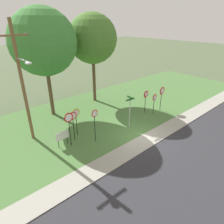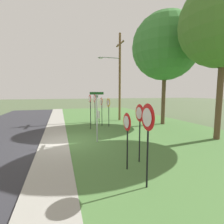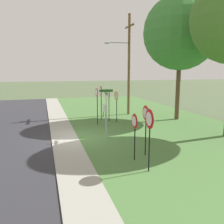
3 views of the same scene
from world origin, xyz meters
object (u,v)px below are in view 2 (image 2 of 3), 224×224
(utility_pole, at_px, (118,74))
(stop_sign_near_right, at_px, (95,103))
(street_name_post, at_px, (97,113))
(notice_board, at_px, (98,115))
(yield_sign_near_left, at_px, (139,119))
(yield_sign_far_left, at_px, (127,128))
(oak_tree_left, at_px, (165,47))
(stop_sign_near_left, at_px, (102,106))
(stop_sign_far_left, at_px, (90,105))
(stop_sign_far_center, at_px, (108,106))
(yield_sign_near_right, at_px, (147,125))

(utility_pole, bearing_deg, stop_sign_near_right, -58.44)
(street_name_post, relative_size, notice_board, 2.40)
(yield_sign_near_left, xyz_separation_m, notice_board, (-9.42, 0.36, -1.02))
(utility_pole, relative_size, notice_board, 7.30)
(yield_sign_near_left, relative_size, notice_board, 1.98)
(yield_sign_far_left, bearing_deg, oak_tree_left, 136.91)
(yield_sign_near_left, distance_m, utility_pole, 11.56)
(notice_board, bearing_deg, street_name_post, -14.98)
(stop_sign_near_left, distance_m, oak_tree_left, 7.89)
(notice_board, bearing_deg, utility_pole, 116.10)
(stop_sign_near_left, height_order, stop_sign_far_left, stop_sign_far_left)
(stop_sign_near_left, height_order, stop_sign_far_center, stop_sign_near_left)
(stop_sign_far_center, relative_size, yield_sign_near_right, 0.94)
(stop_sign_far_center, bearing_deg, yield_sign_far_left, -18.41)
(utility_pole, distance_m, oak_tree_left, 5.22)
(stop_sign_far_center, bearing_deg, stop_sign_near_left, -146.17)
(stop_sign_near_right, xyz_separation_m, stop_sign_far_center, (1.19, 0.98, -0.26))
(stop_sign_near_right, xyz_separation_m, stop_sign_far_left, (1.82, -0.74, -0.09))
(stop_sign_near_left, relative_size, yield_sign_far_left, 1.15)
(stop_sign_far_center, xyz_separation_m, yield_sign_near_left, (7.75, -0.93, 0.05))
(stop_sign_near_left, distance_m, stop_sign_near_right, 0.84)
(street_name_post, distance_m, utility_pole, 8.87)
(street_name_post, distance_m, oak_tree_left, 9.84)
(yield_sign_near_left, relative_size, street_name_post, 0.83)
(stop_sign_far_center, relative_size, notice_board, 1.98)
(oak_tree_left, bearing_deg, street_name_post, -61.60)
(oak_tree_left, bearing_deg, stop_sign_far_left, -87.87)
(yield_sign_far_left, bearing_deg, stop_sign_near_right, 174.31)
(street_name_post, bearing_deg, utility_pole, 155.86)
(yield_sign_far_left, bearing_deg, utility_pole, 160.51)
(notice_board, bearing_deg, stop_sign_near_left, 2.43)
(oak_tree_left, bearing_deg, notice_board, -109.13)
(stop_sign_far_left, xyz_separation_m, yield_sign_near_right, (8.94, 0.14, 0.00))
(stop_sign_near_left, bearing_deg, utility_pole, 134.19)
(notice_board, bearing_deg, stop_sign_far_center, 16.90)
(notice_board, bearing_deg, stop_sign_near_right, -42.96)
(street_name_post, xyz_separation_m, notice_board, (-5.97, 1.41, -0.95))
(yield_sign_near_left, height_order, notice_board, yield_sign_near_left)
(utility_pole, height_order, oak_tree_left, oak_tree_left)
(stop_sign_far_left, bearing_deg, notice_board, 146.50)
(yield_sign_near_right, bearing_deg, stop_sign_near_left, 174.82)
(stop_sign_near_left, xyz_separation_m, yield_sign_near_left, (8.31, -0.44, 0.02))
(stop_sign_far_center, relative_size, oak_tree_left, 0.24)
(stop_sign_far_left, height_order, yield_sign_near_right, stop_sign_far_left)
(yield_sign_near_left, bearing_deg, utility_pole, 164.40)
(stop_sign_far_left, height_order, yield_sign_near_left, stop_sign_far_left)
(stop_sign_near_right, height_order, stop_sign_far_left, stop_sign_near_right)
(stop_sign_near_right, height_order, street_name_post, street_name_post)
(yield_sign_near_right, bearing_deg, stop_sign_far_center, 171.63)
(stop_sign_near_right, height_order, yield_sign_far_left, stop_sign_near_right)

